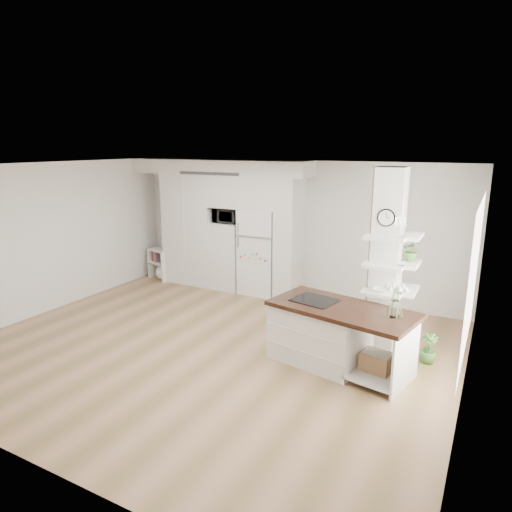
{
  "coord_description": "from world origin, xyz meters",
  "views": [
    {
      "loc": [
        3.64,
        -5.34,
        3.0
      ],
      "look_at": [
        0.31,
        0.9,
        1.27
      ],
      "focal_mm": 32.0,
      "sensor_mm": 36.0,
      "label": 1
    }
  ],
  "objects": [
    {
      "name": "microwave",
      "position": [
        -1.27,
        2.62,
        1.57
      ],
      "size": [
        0.54,
        0.37,
        0.3
      ],
      "primitive_type": "imported",
      "color": "#2D2D2D",
      "rests_on": "cabinet_wall"
    },
    {
      "name": "pendant_light",
      "position": [
        1.7,
        0.15,
        2.12
      ],
      "size": [
        0.12,
        0.12,
        0.1
      ],
      "primitive_type": "cylinder",
      "color": "white",
      "rests_on": "room"
    },
    {
      "name": "column",
      "position": [
        2.38,
        1.13,
        1.35
      ],
      "size": [
        0.69,
        0.9,
        2.7
      ],
      "color": "silver",
      "rests_on": "floor"
    },
    {
      "name": "shelf_plant",
      "position": [
        2.63,
        1.3,
        1.52
      ],
      "size": [
        0.27,
        0.23,
        0.3
      ],
      "primitive_type": "imported",
      "color": "#468234",
      "rests_on": "column"
    },
    {
      "name": "window",
      "position": [
        3.48,
        0.3,
        1.5
      ],
      "size": [
        0.0,
        2.4,
        2.4
      ],
      "primitive_type": "plane",
      "rotation": [
        1.57,
        0.0,
        -1.57
      ],
      "color": "white",
      "rests_on": "room"
    },
    {
      "name": "cabinet_wall",
      "position": [
        -1.45,
        2.67,
        1.51
      ],
      "size": [
        4.0,
        0.71,
        2.7
      ],
      "color": "white",
      "rests_on": "floor"
    },
    {
      "name": "decor_bowl",
      "position": [
        2.3,
        0.9,
        1.0
      ],
      "size": [
        0.22,
        0.22,
        0.05
      ],
      "primitive_type": "imported",
      "color": "white",
      "rests_on": "column"
    },
    {
      "name": "refrigerator",
      "position": [
        -0.53,
        2.68,
        0.88
      ],
      "size": [
        0.78,
        0.69,
        1.75
      ],
      "color": "white",
      "rests_on": "floor"
    },
    {
      "name": "floor_plant_b",
      "position": [
        3.0,
        1.02,
        0.21
      ],
      "size": [
        0.28,
        0.28,
        0.43
      ],
      "primitive_type": "imported",
      "rotation": [
        0.0,
        0.0,
        -0.21
      ],
      "color": "#468234",
      "rests_on": "floor"
    },
    {
      "name": "bookshelf",
      "position": [
        -2.97,
        2.49,
        0.31
      ],
      "size": [
        0.66,
        0.5,
        0.7
      ],
      "rotation": [
        0.0,
        0.0,
        -0.3
      ],
      "color": "white",
      "rests_on": "floor"
    },
    {
      "name": "kitchen_island",
      "position": [
        1.73,
        0.35,
        0.46
      ],
      "size": [
        2.09,
        1.28,
        1.45
      ],
      "rotation": [
        0.0,
        0.0,
        -0.2
      ],
      "color": "white",
      "rests_on": "floor"
    },
    {
      "name": "room",
      "position": [
        0.0,
        0.0,
        1.86
      ],
      "size": [
        7.04,
        6.04,
        2.72
      ],
      "color": "white",
      "rests_on": "ground"
    },
    {
      "name": "floor",
      "position": [
        0.0,
        0.0,
        0.0
      ],
      "size": [
        7.0,
        6.0,
        0.01
      ],
      "primitive_type": "cube",
      "color": "#A87E5B",
      "rests_on": "ground"
    },
    {
      "name": "floor_plant_a",
      "position": [
        2.07,
        1.48,
        0.24
      ],
      "size": [
        0.28,
        0.23,
        0.48
      ],
      "primitive_type": "imported",
      "rotation": [
        0.0,
        0.0,
        -0.08
      ],
      "color": "#468234",
      "rests_on": "floor"
    }
  ]
}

